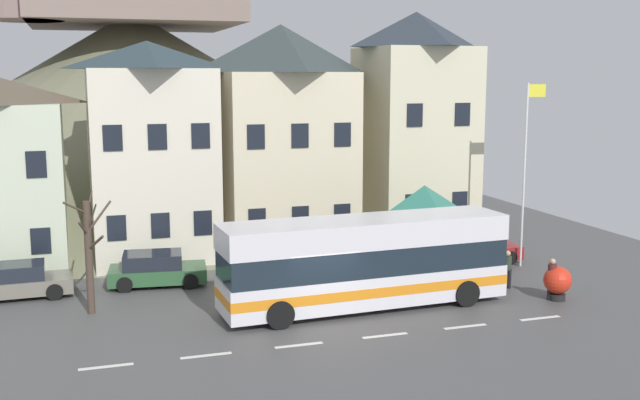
{
  "coord_description": "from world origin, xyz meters",
  "views": [
    {
      "loc": [
        -7.99,
        -24.07,
        8.6
      ],
      "look_at": [
        1.16,
        4.47,
        3.66
      ],
      "focal_mm": 42.65,
      "sensor_mm": 36.0,
      "label": 1
    }
  ],
  "objects_px": {
    "parked_car_00": "(475,249)",
    "pedestrian_02": "(431,263)",
    "bus_shelter": "(424,204)",
    "parked_car_02": "(156,269)",
    "pedestrian_01": "(552,277)",
    "hilltop_castle": "(135,100)",
    "bare_tree_01": "(89,253)",
    "transit_bus": "(365,263)",
    "harbour_buoy": "(558,281)",
    "parked_car_01": "(15,281)",
    "pedestrian_00": "(507,267)",
    "flagpole": "(526,163)",
    "townhouse_01": "(150,150)",
    "public_bench": "(364,258)",
    "townhouse_02": "(282,138)",
    "townhouse_03": "(414,129)"
  },
  "relations": [
    {
      "from": "parked_car_00",
      "to": "pedestrian_02",
      "type": "distance_m",
      "value": 4.3
    },
    {
      "from": "bus_shelter",
      "to": "parked_car_02",
      "type": "xyz_separation_m",
      "value": [
        -11.09,
        2.17,
        -2.51
      ]
    },
    {
      "from": "parked_car_00",
      "to": "pedestrian_01",
      "type": "relative_size",
      "value": 2.5
    },
    {
      "from": "hilltop_castle",
      "to": "bare_tree_01",
      "type": "bearing_deg",
      "value": -98.05
    },
    {
      "from": "bare_tree_01",
      "to": "transit_bus",
      "type": "bearing_deg",
      "value": -14.09
    },
    {
      "from": "hilltop_castle",
      "to": "bus_shelter",
      "type": "xyz_separation_m",
      "value": [
        9.98,
        -25.51,
        -3.72
      ]
    },
    {
      "from": "harbour_buoy",
      "to": "parked_car_01",
      "type": "bearing_deg",
      "value": 161.34
    },
    {
      "from": "pedestrian_00",
      "to": "pedestrian_01",
      "type": "bearing_deg",
      "value": -69.44
    },
    {
      "from": "bare_tree_01",
      "to": "hilltop_castle",
      "type": "bearing_deg",
      "value": 81.95
    },
    {
      "from": "pedestrian_02",
      "to": "flagpole",
      "type": "height_order",
      "value": "flagpole"
    },
    {
      "from": "bus_shelter",
      "to": "parked_car_02",
      "type": "height_order",
      "value": "bus_shelter"
    },
    {
      "from": "townhouse_01",
      "to": "pedestrian_00",
      "type": "bearing_deg",
      "value": -37.94
    },
    {
      "from": "pedestrian_01",
      "to": "public_bench",
      "type": "xyz_separation_m",
      "value": [
        -5.15,
        6.73,
        -0.45
      ]
    },
    {
      "from": "transit_bus",
      "to": "harbour_buoy",
      "type": "xyz_separation_m",
      "value": [
        7.46,
        -1.32,
        -0.97
      ]
    },
    {
      "from": "pedestrian_02",
      "to": "harbour_buoy",
      "type": "height_order",
      "value": "pedestrian_02"
    },
    {
      "from": "townhouse_02",
      "to": "pedestrian_00",
      "type": "bearing_deg",
      "value": -55.79
    },
    {
      "from": "townhouse_03",
      "to": "hilltop_castle",
      "type": "distance_m",
      "value": 22.55
    },
    {
      "from": "pedestrian_00",
      "to": "parked_car_00",
      "type": "bearing_deg",
      "value": 78.32
    },
    {
      "from": "bus_shelter",
      "to": "townhouse_02",
      "type": "bearing_deg",
      "value": 120.3
    },
    {
      "from": "transit_bus",
      "to": "pedestrian_00",
      "type": "relative_size",
      "value": 7.04
    },
    {
      "from": "pedestrian_02",
      "to": "bare_tree_01",
      "type": "distance_m",
      "value": 13.72
    },
    {
      "from": "townhouse_02",
      "to": "bare_tree_01",
      "type": "height_order",
      "value": "townhouse_02"
    },
    {
      "from": "townhouse_03",
      "to": "public_bench",
      "type": "relative_size",
      "value": 7.42
    },
    {
      "from": "pedestrian_01",
      "to": "pedestrian_02",
      "type": "height_order",
      "value": "pedestrian_01"
    },
    {
      "from": "townhouse_02",
      "to": "harbour_buoy",
      "type": "height_order",
      "value": "townhouse_02"
    },
    {
      "from": "pedestrian_02",
      "to": "harbour_buoy",
      "type": "bearing_deg",
      "value": -46.71
    },
    {
      "from": "townhouse_01",
      "to": "parked_car_02",
      "type": "relative_size",
      "value": 2.46
    },
    {
      "from": "townhouse_01",
      "to": "bare_tree_01",
      "type": "xyz_separation_m",
      "value": [
        -3.07,
        -8.57,
        -2.84
      ]
    },
    {
      "from": "parked_car_00",
      "to": "townhouse_03",
      "type": "bearing_deg",
      "value": 100.54
    },
    {
      "from": "bus_shelter",
      "to": "pedestrian_00",
      "type": "relative_size",
      "value": 2.56
    },
    {
      "from": "bus_shelter",
      "to": "pedestrian_02",
      "type": "distance_m",
      "value": 2.54
    },
    {
      "from": "townhouse_03",
      "to": "townhouse_01",
      "type": "bearing_deg",
      "value": 176.74
    },
    {
      "from": "bare_tree_01",
      "to": "townhouse_02",
      "type": "bearing_deg",
      "value": 41.42
    },
    {
      "from": "harbour_buoy",
      "to": "townhouse_03",
      "type": "bearing_deg",
      "value": 94.03
    },
    {
      "from": "bus_shelter",
      "to": "harbour_buoy",
      "type": "relative_size",
      "value": 3.01
    },
    {
      "from": "townhouse_01",
      "to": "public_bench",
      "type": "bearing_deg",
      "value": -32.21
    },
    {
      "from": "public_bench",
      "to": "townhouse_02",
      "type": "bearing_deg",
      "value": 114.51
    },
    {
      "from": "bus_shelter",
      "to": "parked_car_00",
      "type": "bearing_deg",
      "value": 24.88
    },
    {
      "from": "townhouse_02",
      "to": "pedestrian_00",
      "type": "distance_m",
      "value": 12.96
    },
    {
      "from": "townhouse_03",
      "to": "bare_tree_01",
      "type": "xyz_separation_m",
      "value": [
        -16.36,
        -7.81,
        -3.62
      ]
    },
    {
      "from": "parked_car_01",
      "to": "bare_tree_01",
      "type": "distance_m",
      "value": 4.38
    },
    {
      "from": "townhouse_01",
      "to": "flagpole",
      "type": "bearing_deg",
      "value": -24.78
    },
    {
      "from": "townhouse_02",
      "to": "bare_tree_01",
      "type": "xyz_separation_m",
      "value": [
        -9.43,
        -8.32,
        -3.26
      ]
    },
    {
      "from": "parked_car_01",
      "to": "pedestrian_02",
      "type": "relative_size",
      "value": 2.76
    },
    {
      "from": "townhouse_03",
      "to": "parked_car_00",
      "type": "bearing_deg",
      "value": -82.02
    },
    {
      "from": "townhouse_03",
      "to": "transit_bus",
      "type": "relative_size",
      "value": 1.07
    },
    {
      "from": "flagpole",
      "to": "harbour_buoy",
      "type": "relative_size",
      "value": 6.24
    },
    {
      "from": "townhouse_01",
      "to": "pedestrian_00",
      "type": "relative_size",
      "value": 6.53
    },
    {
      "from": "townhouse_02",
      "to": "public_bench",
      "type": "bearing_deg",
      "value": -65.49
    },
    {
      "from": "townhouse_01",
      "to": "parked_car_01",
      "type": "distance_m",
      "value": 9.23
    }
  ]
}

